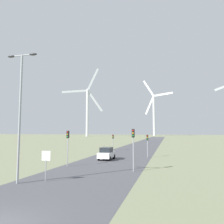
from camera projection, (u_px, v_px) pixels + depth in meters
The scene contains 10 objects.
road_surface at pixel (138, 148), 55.62m from camera, with size 10.00×240.00×0.01m.
streetlamp at pixel (20, 102), 18.11m from camera, with size 2.82×0.32×10.70m.
stop_sign_near at pixel (46, 160), 18.36m from camera, with size 0.81×0.07×2.53m.
traffic_light_post_near_left at pixel (68, 140), 26.57m from camera, with size 0.28×0.34×4.27m.
traffic_light_post_near_right at pixel (133, 140), 23.09m from camera, with size 0.28×0.33×4.44m.
traffic_light_post_mid_left at pixel (113, 139), 48.64m from camera, with size 0.28×0.33×3.50m.
traffic_light_post_mid_right at pixel (147, 141), 35.63m from camera, with size 0.28×0.34×3.65m.
car_approaching at pixel (107, 153), 32.51m from camera, with size 1.88×4.12×1.83m.
wind_turbine_far_left at pixel (87, 107), 194.29m from camera, with size 33.17×16.13×61.84m.
wind_turbine_left at pixel (154, 110), 219.65m from camera, with size 29.75×13.61×57.75m.
Camera 1 is at (7.71, -8.07, 4.16)m, focal length 35.00 mm.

